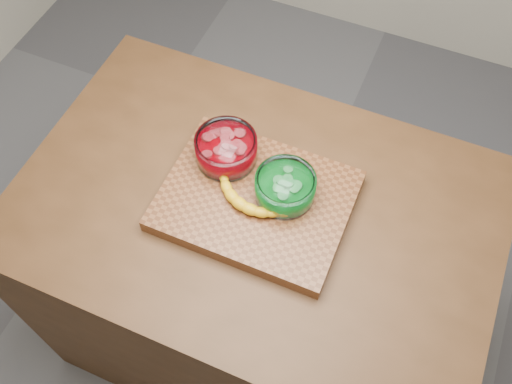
% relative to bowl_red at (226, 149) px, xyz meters
% --- Properties ---
extents(ground, '(3.50, 3.50, 0.00)m').
position_rel_bowl_red_xyz_m(ground, '(0.11, -0.08, -0.98)').
color(ground, '#5E5E63').
rests_on(ground, ground).
extents(counter, '(1.20, 0.80, 0.90)m').
position_rel_bowl_red_xyz_m(counter, '(0.11, -0.08, -0.53)').
color(counter, '#492B15').
rests_on(counter, ground).
extents(cutting_board, '(0.45, 0.35, 0.04)m').
position_rel_bowl_red_xyz_m(cutting_board, '(0.11, -0.08, -0.06)').
color(cutting_board, brown).
rests_on(cutting_board, counter).
extents(bowl_red, '(0.15, 0.15, 0.07)m').
position_rel_bowl_red_xyz_m(bowl_red, '(0.00, 0.00, 0.00)').
color(bowl_red, white).
rests_on(bowl_red, cutting_board).
extents(bowl_green, '(0.15, 0.15, 0.07)m').
position_rel_bowl_red_xyz_m(bowl_green, '(0.17, -0.05, -0.00)').
color(bowl_green, white).
rests_on(bowl_green, cutting_board).
extents(banana, '(0.23, 0.14, 0.03)m').
position_rel_bowl_red_xyz_m(banana, '(0.10, -0.08, -0.02)').
color(banana, gold).
rests_on(banana, cutting_board).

